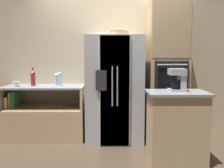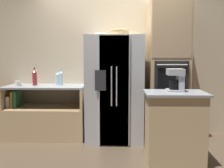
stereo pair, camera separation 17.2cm
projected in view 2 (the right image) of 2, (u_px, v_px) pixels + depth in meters
The scene contains 13 objects.
ground_plane at pixel (110, 140), 4.16m from camera, with size 20.00×20.00×0.00m, color #4C3D2D.
wall_back at pixel (111, 55), 4.45m from camera, with size 12.00×0.06×2.80m.
counter_left at pixel (46, 119), 4.27m from camera, with size 1.33×0.62×0.89m.
refrigerator at pixel (115, 89), 4.11m from camera, with size 0.91×0.78×1.71m.
wall_oven at pixel (167, 72), 4.09m from camera, with size 0.62×0.71×2.26m.
island_counter at pixel (174, 128), 3.20m from camera, with size 0.77×0.54×0.93m.
wicker_basket at pixel (120, 33), 4.05m from camera, with size 0.31×0.31×0.11m.
fruit_bowl at pixel (101, 34), 4.04m from camera, with size 0.22×0.22×0.06m.
bottle_tall at pixel (61, 78), 4.25m from camera, with size 0.07×0.07×0.29m.
bottle_short at pixel (35, 77), 4.24m from camera, with size 0.08×0.08×0.31m.
bottle_wide at pixel (58, 78), 4.32m from camera, with size 0.08×0.08×0.25m.
mug at pixel (18, 84), 4.13m from camera, with size 0.12×0.09×0.08m.
coffee_maker at pixel (177, 79), 3.21m from camera, with size 0.20×0.22×0.29m.
Camera 2 is at (0.17, -4.02, 1.39)m, focal length 40.00 mm.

